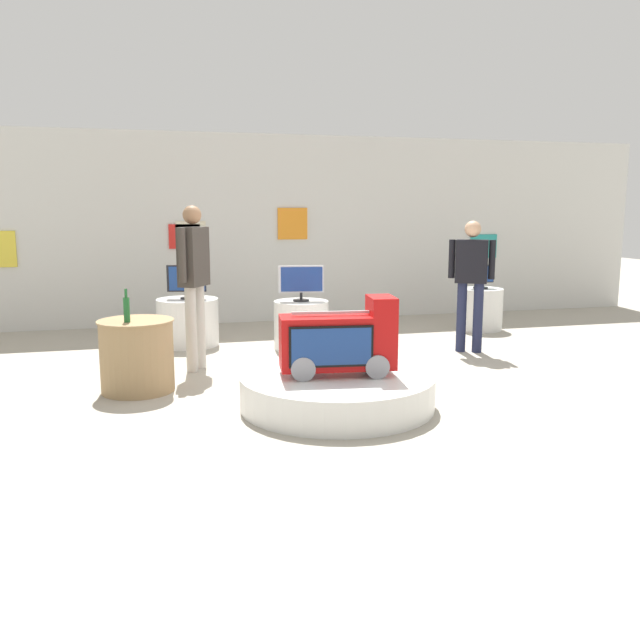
{
  "coord_description": "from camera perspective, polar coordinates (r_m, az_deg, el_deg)",
  "views": [
    {
      "loc": [
        -1.87,
        -6.11,
        1.76
      ],
      "look_at": [
        -0.38,
        -0.35,
        0.76
      ],
      "focal_mm": 37.17,
      "sensor_mm": 36.0,
      "label": 1
    }
  ],
  "objects": [
    {
      "name": "shopper_browsing_near_truck",
      "position": [
        7.31,
        -10.81,
        3.87
      ],
      "size": [
        0.37,
        0.49,
        1.8
      ],
      "color": "#B2ADA3",
      "rests_on": "ground"
    },
    {
      "name": "ground_plane",
      "position": [
        6.62,
        2.47,
        -5.9
      ],
      "size": [
        30.0,
        30.0,
        0.0
      ],
      "primitive_type": "plane",
      "color": "#A8A091"
    },
    {
      "name": "display_pedestal_right_rear",
      "position": [
        10.04,
        13.58,
        0.93
      ],
      "size": [
        0.66,
        0.66,
        0.61
      ],
      "primitive_type": "cylinder",
      "color": "silver",
      "rests_on": "ground"
    },
    {
      "name": "novelty_firetruck_tv",
      "position": [
        5.88,
        1.7,
        -2.02
      ],
      "size": [
        1.06,
        0.53,
        0.7
      ],
      "color": "gray",
      "rests_on": "main_display_pedestal"
    },
    {
      "name": "tv_on_left_rear",
      "position": [
        8.34,
        -1.63,
        3.37
      ],
      "size": [
        0.57,
        0.21,
        0.45
      ],
      "color": "black",
      "rests_on": "display_pedestal_left_rear"
    },
    {
      "name": "display_pedestal_center_rear",
      "position": [
        8.8,
        -11.3,
        -0.18
      ],
      "size": [
        0.8,
        0.8,
        0.61
      ],
      "primitive_type": "cylinder",
      "color": "silver",
      "rests_on": "ground"
    },
    {
      "name": "display_pedestal_left_rear",
      "position": [
        8.43,
        -1.62,
        -0.42
      ],
      "size": [
        0.69,
        0.69,
        0.61
      ],
      "primitive_type": "cylinder",
      "color": "silver",
      "rests_on": "ground"
    },
    {
      "name": "bottle_on_side_table",
      "position": [
        6.49,
        -16.32,
        0.94
      ],
      "size": [
        0.06,
        0.06,
        0.32
      ],
      "color": "#195926",
      "rests_on": "side_table_round"
    },
    {
      "name": "side_table_round",
      "position": [
        6.68,
        -15.48,
        -2.91
      ],
      "size": [
        0.73,
        0.73,
        0.71
      ],
      "color": "#9E7F56",
      "rests_on": "ground"
    },
    {
      "name": "tv_on_center_rear",
      "position": [
        8.72,
        -11.41,
        3.4
      ],
      "size": [
        0.5,
        0.17,
        0.44
      ],
      "color": "black",
      "rests_on": "display_pedestal_center_rear"
    },
    {
      "name": "shopper_browsing_rear",
      "position": [
        8.35,
        12.89,
        3.72
      ],
      "size": [
        0.49,
        0.37,
        1.62
      ],
      "color": "#1E233F",
      "rests_on": "ground"
    },
    {
      "name": "main_display_pedestal",
      "position": [
        5.98,
        1.48,
        -6.11
      ],
      "size": [
        1.75,
        1.75,
        0.3
      ],
      "primitive_type": "cylinder",
      "color": "silver",
      "rests_on": "ground"
    },
    {
      "name": "back_wall_display",
      "position": [
        10.49,
        -4.26,
        7.79
      ],
      "size": [
        12.86,
        0.13,
        2.9
      ],
      "color": "silver",
      "rests_on": "ground"
    },
    {
      "name": "tv_on_right_rear",
      "position": [
        9.98,
        13.7,
        3.67
      ],
      "size": [
        0.38,
        0.21,
        0.34
      ],
      "color": "black",
      "rests_on": "display_pedestal_right_rear"
    }
  ]
}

